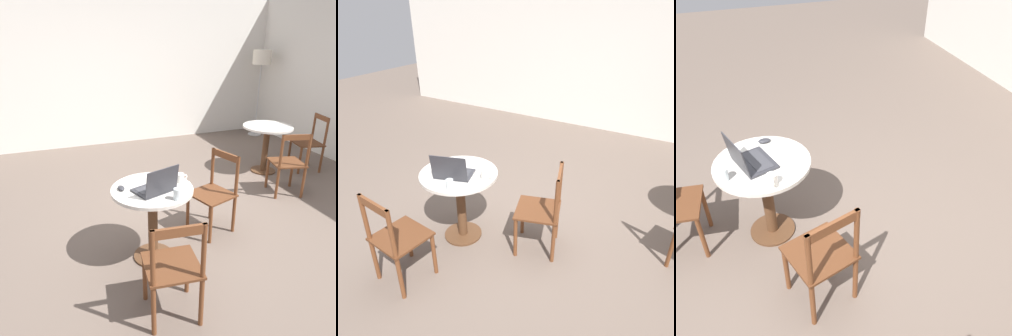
# 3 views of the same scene
# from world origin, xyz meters

# --- Properties ---
(ground_plane) EXTENTS (16.00, 16.00, 0.00)m
(ground_plane) POSITION_xyz_m (0.00, 0.00, 0.00)
(ground_plane) COLOR #66564C
(wall_back) EXTENTS (9.40, 0.06, 2.70)m
(wall_back) POSITION_xyz_m (0.00, 3.23, 1.35)
(wall_back) COLOR silver
(wall_back) RESTS_ON ground_plane
(cafe_table_near) EXTENTS (0.73, 0.73, 0.73)m
(cafe_table_near) POSITION_xyz_m (-0.51, -0.53, 0.55)
(cafe_table_near) COLOR #51331E
(cafe_table_near) RESTS_ON ground_plane
(chair_near_right) EXTENTS (0.50, 0.50, 0.86)m
(chair_near_right) POSITION_xyz_m (0.25, -0.29, 0.43)
(chair_near_right) COLOR brown
(chair_near_right) RESTS_ON ground_plane
(chair_near_front) EXTENTS (0.44, 0.44, 0.86)m
(chair_near_front) POSITION_xyz_m (-0.60, -1.27, 0.43)
(chair_near_front) COLOR brown
(chair_near_front) RESTS_ON ground_plane
(laptop) EXTENTS (0.40, 0.36, 0.25)m
(laptop) POSITION_xyz_m (-0.50, -0.62, 0.78)
(laptop) COLOR #2D2D33
(laptop) RESTS_ON cafe_table_near
(mouse) EXTENTS (0.06, 0.10, 0.03)m
(mouse) POSITION_xyz_m (-0.78, -0.47, 0.75)
(mouse) COLOR #2D2D33
(mouse) RESTS_ON cafe_table_near
(mug) EXTENTS (0.11, 0.08, 0.08)m
(mug) POSITION_xyz_m (-0.23, -0.50, 0.77)
(mug) COLOR silver
(mug) RESTS_ON cafe_table_near
(drinking_glass) EXTENTS (0.06, 0.06, 0.10)m
(drinking_glass) POSITION_xyz_m (-0.38, -0.81, 0.78)
(drinking_glass) COLOR silver
(drinking_glass) RESTS_ON cafe_table_near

